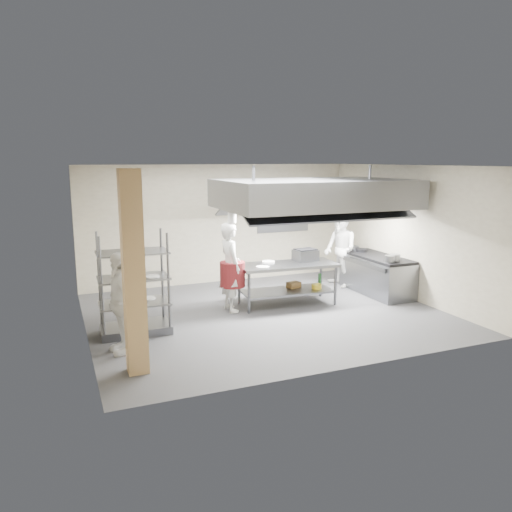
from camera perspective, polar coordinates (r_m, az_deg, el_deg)
name	(u,v)px	position (r m, az deg, el deg)	size (l,w,h in m)	color
floor	(266,313)	(10.34, 1.09, -6.58)	(7.00, 7.00, 0.00)	#3A3A3D
ceiling	(266,166)	(9.86, 1.16, 10.28)	(7.00, 7.00, 0.00)	silver
wall_back	(219,224)	(12.77, -4.24, 3.66)	(7.00, 7.00, 0.00)	#9F957E
wall_left	(82,254)	(9.20, -19.31, 0.21)	(6.00, 6.00, 0.00)	#9F957E
wall_right	(407,232)	(11.81, 16.92, 2.62)	(6.00, 6.00, 0.00)	#9F957E
column	(134,274)	(7.40, -13.82, -1.99)	(0.30, 0.30, 3.00)	tan
exhaust_hood	(314,194)	(10.82, 6.67, 7.09)	(4.00, 2.50, 0.60)	gray
hood_strip_a	(276,210)	(10.44, 2.28, 5.25)	(1.60, 0.12, 0.04)	white
hood_strip_b	(350,207)	(11.30, 10.65, 5.51)	(1.60, 0.12, 0.04)	white
wall_shelf	(285,221)	(13.29, 3.39, 3.96)	(1.50, 0.28, 0.04)	gray
island	(287,284)	(10.88, 3.57, -3.23)	(2.13, 0.89, 0.91)	gray
island_worktop	(287,265)	(10.78, 3.60, -1.04)	(2.13, 0.89, 0.06)	gray
island_undershelf	(287,291)	(10.91, 3.56, -4.02)	(1.96, 0.80, 0.04)	slate
pass_rack	(134,283)	(9.23, -13.81, -3.06)	(1.24, 0.72, 1.86)	gray
cooking_range	(377,276)	(12.14, 13.61, -2.18)	(0.80, 2.00, 0.84)	slate
range_top	(377,257)	(12.05, 13.71, -0.10)	(0.78, 1.96, 0.06)	black
chef_head	(230,267)	(10.33, -2.95, -1.27)	(0.68, 0.45, 1.86)	white
chef_line	(340,250)	(12.49, 9.58, 0.73)	(0.90, 0.70, 1.86)	silver
chef_plating	(121,303)	(8.40, -15.20, -5.19)	(0.98, 0.41, 1.68)	silver
griddle	(305,255)	(11.11, 5.67, 0.09)	(0.49, 0.38, 0.24)	slate
wicker_basket	(294,285)	(11.12, 4.32, -3.31)	(0.28, 0.19, 0.12)	olive
stockpot	(390,259)	(11.31, 15.05, -0.33)	(0.22, 0.22, 0.15)	gray
plate_stack	(134,301)	(9.32, -13.72, -5.06)	(0.28, 0.28, 0.05)	white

